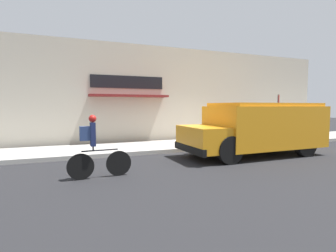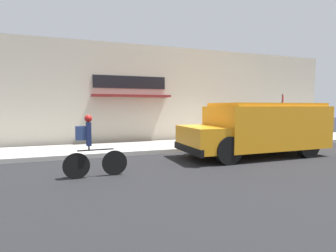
# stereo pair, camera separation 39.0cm
# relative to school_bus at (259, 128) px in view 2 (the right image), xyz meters

# --- Properties ---
(ground_plane) EXTENTS (70.00, 70.00, 0.00)m
(ground_plane) POSITION_rel_school_bus_xyz_m (-0.93, 1.57, -1.06)
(ground_plane) COLOR #232326
(sidewalk) EXTENTS (28.00, 2.73, 0.15)m
(sidewalk) POSITION_rel_school_bus_xyz_m (-0.93, 2.94, -0.98)
(sidewalk) COLOR #ADAAA3
(sidewalk) RESTS_ON ground_plane
(storefront) EXTENTS (17.88, 0.92, 4.87)m
(storefront) POSITION_rel_school_bus_xyz_m (-1.00, 4.73, 1.38)
(storefront) COLOR beige
(storefront) RESTS_ON ground_plane
(school_bus) EXTENTS (5.44, 2.67, 1.98)m
(school_bus) POSITION_rel_school_bus_xyz_m (0.00, 0.00, 0.00)
(school_bus) COLOR orange
(school_bus) RESTS_ON ground_plane
(cyclist) EXTENTS (1.64, 0.21, 1.64)m
(cyclist) POSITION_rel_school_bus_xyz_m (-6.09, -1.06, -0.29)
(cyclist) COLOR black
(cyclist) RESTS_ON ground_plane
(stop_sign_post) EXTENTS (0.45, 0.45, 2.29)m
(stop_sign_post) POSITION_rel_school_bus_xyz_m (3.06, 2.09, 0.63)
(stop_sign_post) COLOR slate
(stop_sign_post) RESTS_ON sidewalk
(trash_bin) EXTENTS (0.55, 0.55, 0.87)m
(trash_bin) POSITION_rel_school_bus_xyz_m (2.23, 3.76, -0.47)
(trash_bin) COLOR slate
(trash_bin) RESTS_ON sidewalk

